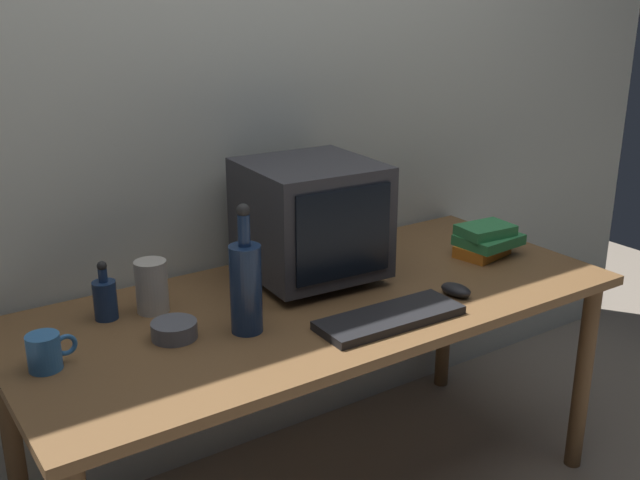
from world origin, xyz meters
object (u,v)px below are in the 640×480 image
Objects in this scene: computer_mouse at (456,290)px; bottle_tall at (246,285)px; crt_monitor at (310,219)px; metal_canister at (152,286)px; keyboard at (390,318)px; bottle_short at (105,298)px; cd_spindle at (174,330)px; mug at (45,352)px; book_stack at (486,240)px.

bottle_tall is at bearing 159.36° from computer_mouse.
crt_monitor reaches higher than metal_canister.
bottle_short is (-0.63, 0.45, 0.05)m from keyboard.
keyboard is 3.50× the size of cd_spindle.
bottle_tall is 0.31m from metal_canister.
bottle_tall is at bearing -9.78° from mug.
computer_mouse is at bearing -51.96° from crt_monitor.
bottle_tall reaches higher than cd_spindle.
mug is at bearing 177.07° from cd_spindle.
bottle_tall is 2.09× the size of bottle_short.
bottle_short reaches higher than keyboard.
computer_mouse is 0.83× the size of mug.
metal_canister is (-0.16, 0.26, -0.06)m from bottle_tall.
mug is at bearing 164.92° from keyboard.
bottle_short is (-0.63, 0.06, -0.13)m from crt_monitor.
crt_monitor is 0.42m from bottle_tall.
bottle_tall is 2.94× the size of cd_spindle.
metal_canister reaches higher than book_stack.
bottle_short is (-0.91, 0.42, 0.04)m from computer_mouse.
book_stack reaches higher than cd_spindle.
computer_mouse is 0.38m from book_stack.
bottle_tall is at bearing -58.74° from metal_canister.
mug is (-0.85, 0.25, 0.03)m from keyboard.
book_stack is at bearing 22.49° from keyboard.
cd_spindle is at bearing -63.93° from bottle_short.
crt_monitor is 0.52m from metal_canister.
bottle_tall is at bearing -176.28° from book_stack.
crt_monitor is 4.08× the size of computer_mouse.
bottle_short is 0.76× the size of book_stack.
computer_mouse is 1.15m from mug.
metal_canister reaches higher than computer_mouse.
bottle_short is 0.13m from metal_canister.
keyboard is 0.58m from cd_spindle.
mug is (-0.50, 0.09, -0.09)m from bottle_tall.
book_stack is 1.13m from metal_canister.
metal_canister reaches higher than keyboard.
bottle_short is 0.24m from cd_spindle.
keyboard is 0.78m from bottle_short.
cd_spindle is at bearing 158.62° from bottle_tall.
metal_canister is (-0.79, 0.40, 0.06)m from computer_mouse.
crt_monitor is at bearing 119.62° from computer_mouse.
keyboard is 0.67m from metal_canister.
keyboard is at bearing -16.64° from mug.
crt_monitor is 0.49m from computer_mouse.
bottle_short reaches higher than mug.
book_stack is 1.45m from mug.
bottle_tall is at bearing -45.29° from bottle_short.
bottle_short is at bearing 116.07° from cd_spindle.
bottle_short is (-0.28, 0.29, -0.07)m from bottle_tall.
cd_spindle is (-0.80, 0.21, 0.00)m from computer_mouse.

